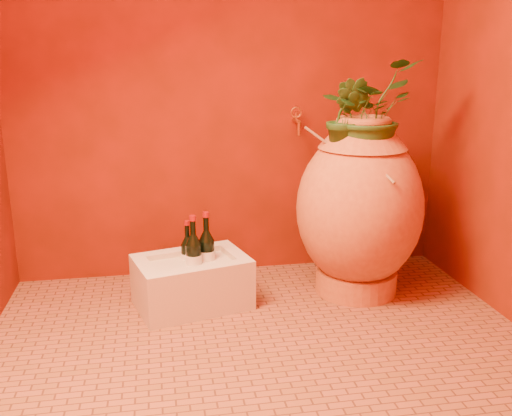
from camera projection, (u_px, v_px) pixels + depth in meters
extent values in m
plane|color=brown|center=(264.00, 348.00, 2.56)|extent=(2.50, 2.50, 0.00)
cube|color=#551804|center=(231.00, 58.00, 3.18)|extent=(2.50, 0.02, 2.50)
cylinder|color=#B96B34|center=(356.00, 280.00, 3.16)|extent=(0.59, 0.59, 0.13)
ellipsoid|color=#B96B34|center=(359.00, 208.00, 3.05)|extent=(0.90, 0.90, 0.85)
cone|color=#B96B34|center=(363.00, 136.00, 2.95)|extent=(0.62, 0.62, 0.13)
torus|color=#B96B34|center=(364.00, 121.00, 2.93)|extent=(0.38, 0.38, 0.05)
cylinder|color=olive|center=(350.00, 161.00, 2.92)|extent=(0.46, 0.16, 0.35)
cylinder|color=olive|center=(367.00, 155.00, 2.85)|extent=(0.14, 0.42, 0.21)
cylinder|color=olive|center=(387.00, 150.00, 2.90)|extent=(0.22, 0.33, 0.20)
cube|color=beige|center=(192.00, 284.00, 2.96)|extent=(0.64, 0.51, 0.23)
cube|color=beige|center=(189.00, 251.00, 3.07)|extent=(0.56, 0.21, 0.03)
cube|color=beige|center=(193.00, 271.00, 2.78)|extent=(0.56, 0.21, 0.03)
cube|color=beige|center=(143.00, 264.00, 2.89)|extent=(0.13, 0.25, 0.03)
cube|color=beige|center=(238.00, 258.00, 2.97)|extent=(0.13, 0.25, 0.03)
cylinder|color=black|center=(188.00, 260.00, 3.00)|extent=(0.07, 0.07, 0.17)
cone|color=black|center=(187.00, 241.00, 2.98)|extent=(0.07, 0.07, 0.05)
cylinder|color=black|center=(187.00, 231.00, 2.96)|extent=(0.02, 0.02, 0.06)
cylinder|color=#9B0E0E|center=(187.00, 223.00, 2.95)|extent=(0.03, 0.03, 0.02)
cylinder|color=silver|center=(188.00, 260.00, 3.00)|extent=(0.07, 0.07, 0.07)
cylinder|color=black|center=(194.00, 262.00, 2.92)|extent=(0.08, 0.08, 0.19)
cone|color=black|center=(193.00, 239.00, 2.89)|extent=(0.08, 0.08, 0.05)
cylinder|color=black|center=(193.00, 227.00, 2.87)|extent=(0.03, 0.03, 0.08)
cylinder|color=#9B0E0E|center=(193.00, 218.00, 2.86)|extent=(0.03, 0.03, 0.03)
cylinder|color=silver|center=(194.00, 262.00, 2.92)|extent=(0.08, 0.08, 0.09)
cylinder|color=black|center=(207.00, 258.00, 2.99)|extent=(0.08, 0.08, 0.19)
cone|color=black|center=(206.00, 236.00, 2.95)|extent=(0.08, 0.08, 0.05)
cylinder|color=black|center=(206.00, 224.00, 2.94)|extent=(0.03, 0.03, 0.08)
cylinder|color=#9B0E0E|center=(206.00, 215.00, 2.92)|extent=(0.03, 0.03, 0.03)
cylinder|color=silver|center=(207.00, 258.00, 2.99)|extent=(0.08, 0.08, 0.09)
cylinder|color=#B66F2A|center=(296.00, 121.00, 3.27)|extent=(0.02, 0.13, 0.02)
cylinder|color=#B66F2A|center=(299.00, 129.00, 3.22)|extent=(0.02, 0.02, 0.07)
torus|color=#B66F2A|center=(296.00, 113.00, 3.26)|extent=(0.07, 0.01, 0.07)
cylinder|color=#B66F2A|center=(296.00, 117.00, 3.26)|extent=(0.01, 0.01, 0.05)
imported|color=#204A1A|center=(368.00, 113.00, 2.91)|extent=(0.64, 0.63, 0.54)
imported|color=#204A1A|center=(348.00, 117.00, 2.86)|extent=(0.28, 0.27, 0.40)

